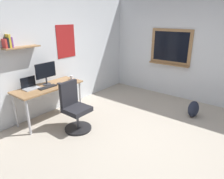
{
  "coord_description": "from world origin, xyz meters",
  "views": [
    {
      "loc": [
        -2.81,
        -1.4,
        2.09
      ],
      "look_at": [
        -0.1,
        0.73,
        0.85
      ],
      "focal_mm": 32.52,
      "sensor_mm": 36.0,
      "label": 1
    }
  ],
  "objects_px": {
    "computer_mouse": "(59,83)",
    "keyboard": "(48,87)",
    "coffee_mug": "(72,77)",
    "desk": "(49,90)",
    "monitor_primary": "(46,72)",
    "backpack": "(193,109)",
    "office_chair": "(75,110)",
    "laptop": "(30,86)"
  },
  "relations": [
    {
      "from": "monitor_primary",
      "to": "laptop",
      "type": "bearing_deg",
      "value": 172.21
    },
    {
      "from": "laptop",
      "to": "coffee_mug",
      "type": "relative_size",
      "value": 3.37
    },
    {
      "from": "laptop",
      "to": "keyboard",
      "type": "relative_size",
      "value": 0.84
    },
    {
      "from": "laptop",
      "to": "coffee_mug",
      "type": "xyz_separation_m",
      "value": [
        0.92,
        -0.17,
        -0.01
      ]
    },
    {
      "from": "backpack",
      "to": "desk",
      "type": "bearing_deg",
      "value": 129.77
    },
    {
      "from": "computer_mouse",
      "to": "coffee_mug",
      "type": "height_order",
      "value": "coffee_mug"
    },
    {
      "from": "office_chair",
      "to": "computer_mouse",
      "type": "xyz_separation_m",
      "value": [
        0.17,
        0.66,
        0.35
      ]
    },
    {
      "from": "computer_mouse",
      "to": "keyboard",
      "type": "bearing_deg",
      "value": 180.0
    },
    {
      "from": "desk",
      "to": "coffee_mug",
      "type": "xyz_separation_m",
      "value": [
        0.61,
        -0.02,
        0.13
      ]
    },
    {
      "from": "coffee_mug",
      "to": "monitor_primary",
      "type": "bearing_deg",
      "value": 168.39
    },
    {
      "from": "keyboard",
      "to": "backpack",
      "type": "xyz_separation_m",
      "value": [
        2.06,
        -2.31,
        -0.57
      ]
    },
    {
      "from": "keyboard",
      "to": "coffee_mug",
      "type": "height_order",
      "value": "coffee_mug"
    },
    {
      "from": "computer_mouse",
      "to": "coffee_mug",
      "type": "relative_size",
      "value": 1.13
    },
    {
      "from": "office_chair",
      "to": "backpack",
      "type": "bearing_deg",
      "value": -40.32
    },
    {
      "from": "desk",
      "to": "computer_mouse",
      "type": "distance_m",
      "value": 0.24
    },
    {
      "from": "laptop",
      "to": "keyboard",
      "type": "distance_m",
      "value": 0.33
    },
    {
      "from": "coffee_mug",
      "to": "keyboard",
      "type": "bearing_deg",
      "value": -175.77
    },
    {
      "from": "office_chair",
      "to": "computer_mouse",
      "type": "bearing_deg",
      "value": 75.1
    },
    {
      "from": "desk",
      "to": "monitor_primary",
      "type": "height_order",
      "value": "monitor_primary"
    },
    {
      "from": "computer_mouse",
      "to": "office_chair",
      "type": "bearing_deg",
      "value": -104.9
    },
    {
      "from": "desk",
      "to": "keyboard",
      "type": "distance_m",
      "value": 0.14
    },
    {
      "from": "keyboard",
      "to": "laptop",
      "type": "bearing_deg",
      "value": 138.89
    },
    {
      "from": "office_chair",
      "to": "laptop",
      "type": "xyz_separation_m",
      "value": [
        -0.35,
        0.87,
        0.39
      ]
    },
    {
      "from": "keyboard",
      "to": "monitor_primary",
      "type": "bearing_deg",
      "value": 57.67
    },
    {
      "from": "laptop",
      "to": "backpack",
      "type": "bearing_deg",
      "value": -47.67
    },
    {
      "from": "office_chair",
      "to": "keyboard",
      "type": "height_order",
      "value": "office_chair"
    },
    {
      "from": "desk",
      "to": "laptop",
      "type": "distance_m",
      "value": 0.37
    },
    {
      "from": "keyboard",
      "to": "backpack",
      "type": "height_order",
      "value": "keyboard"
    },
    {
      "from": "desk",
      "to": "computer_mouse",
      "type": "relative_size",
      "value": 13.56
    },
    {
      "from": "office_chair",
      "to": "monitor_primary",
      "type": "height_order",
      "value": "monitor_primary"
    },
    {
      "from": "desk",
      "to": "monitor_primary",
      "type": "distance_m",
      "value": 0.36
    },
    {
      "from": "monitor_primary",
      "to": "coffee_mug",
      "type": "bearing_deg",
      "value": -11.61
    },
    {
      "from": "laptop",
      "to": "coffee_mug",
      "type": "distance_m",
      "value": 0.94
    },
    {
      "from": "coffee_mug",
      "to": "backpack",
      "type": "bearing_deg",
      "value": -59.71
    },
    {
      "from": "laptop",
      "to": "computer_mouse",
      "type": "xyz_separation_m",
      "value": [
        0.53,
        -0.22,
        -0.04
      ]
    },
    {
      "from": "coffee_mug",
      "to": "office_chair",
      "type": "bearing_deg",
      "value": -128.91
    },
    {
      "from": "monitor_primary",
      "to": "coffee_mug",
      "type": "height_order",
      "value": "monitor_primary"
    },
    {
      "from": "monitor_primary",
      "to": "keyboard",
      "type": "xyz_separation_m",
      "value": [
        -0.11,
        -0.17,
        -0.26
      ]
    },
    {
      "from": "monitor_primary",
      "to": "computer_mouse",
      "type": "bearing_deg",
      "value": -43.81
    },
    {
      "from": "laptop",
      "to": "monitor_primary",
      "type": "relative_size",
      "value": 0.67
    },
    {
      "from": "computer_mouse",
      "to": "backpack",
      "type": "distance_m",
      "value": 2.97
    },
    {
      "from": "backpack",
      "to": "monitor_primary",
      "type": "bearing_deg",
      "value": 128.18
    }
  ]
}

